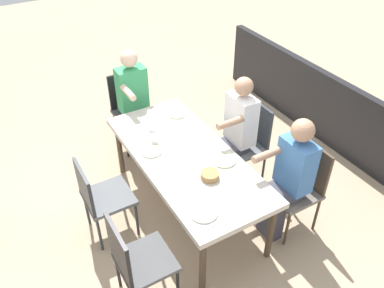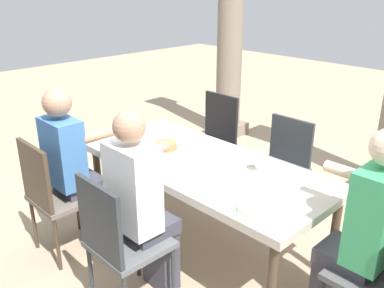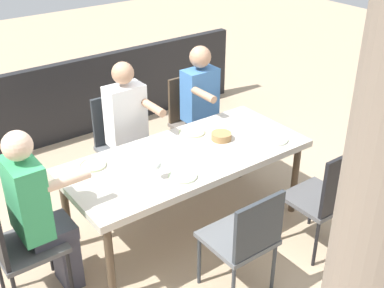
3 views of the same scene
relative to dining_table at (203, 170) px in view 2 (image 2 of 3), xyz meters
name	(u,v)px [view 2 (image 2 of 3)]	position (x,y,z in m)	size (l,w,h in m)	color
ground_plane	(202,245)	(0.00, 0.00, -0.67)	(16.00, 16.00, 0.00)	tan
dining_table	(203,170)	(0.00, 0.00, 0.00)	(1.99, 0.88, 0.73)	beige
chair_west_north	(213,136)	(-0.71, 0.87, -0.14)	(0.44, 0.44, 0.94)	#4F4F50
chair_west_south	(53,192)	(-0.71, -0.87, -0.14)	(0.44, 0.44, 0.94)	#6A6158
chair_mid_north	(282,161)	(0.13, 0.86, -0.16)	(0.44, 0.44, 0.88)	#5B5E61
chair_mid_south	(118,238)	(0.13, -0.87, -0.14)	(0.44, 0.44, 0.94)	#5B5E61
diner_woman_green	(142,203)	(0.12, -0.67, 0.03)	(0.34, 0.49, 1.32)	#3F3F4C
diner_man_white	(73,165)	(-0.70, -0.69, 0.03)	(0.35, 0.49, 1.30)	#3F3F4C
diner_guest_third	(362,232)	(1.22, 0.00, 0.03)	(0.49, 0.35, 1.32)	#3F3F4C
stone_column_near	(230,30)	(-1.59, 2.11, 0.73)	(0.43, 0.43, 2.86)	gray
plate_0	(165,130)	(-0.73, 0.25, 0.07)	(0.24, 0.24, 0.02)	white
fork_0	(154,126)	(-0.88, 0.25, 0.06)	(0.02, 0.17, 0.01)	silver
spoon_0	(176,135)	(-0.58, 0.25, 0.06)	(0.02, 0.17, 0.01)	silver
plate_1	(153,161)	(-0.26, -0.27, 0.07)	(0.22, 0.22, 0.02)	silver
fork_1	(141,156)	(-0.41, -0.27, 0.06)	(0.02, 0.17, 0.01)	silver
spoon_1	(166,168)	(-0.11, -0.27, 0.06)	(0.02, 0.17, 0.01)	silver
plate_2	(249,160)	(0.22, 0.26, 0.07)	(0.21, 0.21, 0.02)	white
wine_glass_2	(260,157)	(0.39, 0.16, 0.17)	(0.08, 0.08, 0.16)	white
fork_2	(234,155)	(0.07, 0.26, 0.06)	(0.02, 0.17, 0.01)	silver
spoon_2	(265,167)	(0.37, 0.26, 0.06)	(0.02, 0.17, 0.01)	silver
plate_3	(254,208)	(0.69, -0.27, 0.07)	(0.20, 0.20, 0.02)	silver
fork_3	(234,200)	(0.54, -0.27, 0.06)	(0.02, 0.17, 0.01)	silver
spoon_3	(274,218)	(0.84, -0.27, 0.06)	(0.02, 0.17, 0.01)	silver
bread_basket	(166,146)	(-0.38, -0.03, 0.09)	(0.17, 0.17, 0.06)	#9E7547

